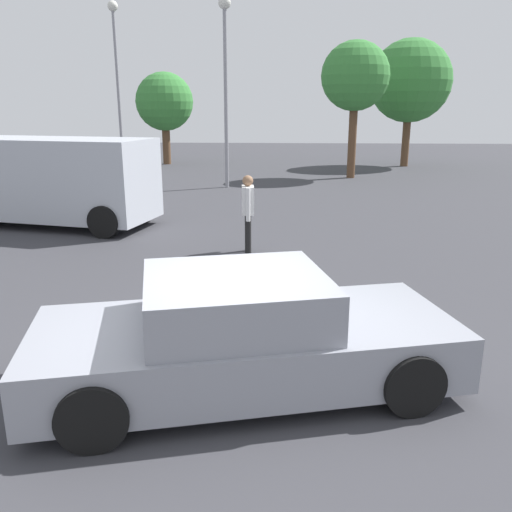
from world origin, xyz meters
TOP-DOWN VIEW (x-y plane):
  - ground_plane at (0.00, 0.00)m, footprint 80.00×80.00m
  - sedan_foreground at (0.12, -0.17)m, footprint 4.70×2.78m
  - van_white at (-5.42, 7.72)m, footprint 5.59×3.06m
  - pedestrian at (-0.21, 5.33)m, footprint 0.27×0.57m
  - light_post_near at (-6.94, 18.99)m, footprint 0.44×0.44m
  - light_post_mid at (-1.64, 14.51)m, footprint 0.44×0.44m
  - tree_back_left at (-5.72, 22.73)m, footprint 2.95×2.95m
  - tree_back_center at (3.34, 17.58)m, footprint 2.79×2.79m
  - tree_back_right at (6.60, 22.36)m, footprint 4.00×4.00m

SIDE VIEW (x-z plane):
  - ground_plane at x=0.00m, z-range 0.00..0.00m
  - sedan_foreground at x=0.12m, z-range -0.05..1.21m
  - pedestrian at x=-0.21m, z-range 0.15..1.74m
  - van_white at x=-5.42m, z-range 0.09..2.27m
  - tree_back_left at x=-5.72m, z-range 0.83..5.49m
  - tree_back_center at x=3.34m, z-range 1.33..6.86m
  - tree_back_right at x=6.60m, z-range 1.06..7.21m
  - light_post_mid at x=-1.64m, z-range 1.16..7.76m
  - light_post_near at x=-6.94m, z-range 1.21..8.51m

